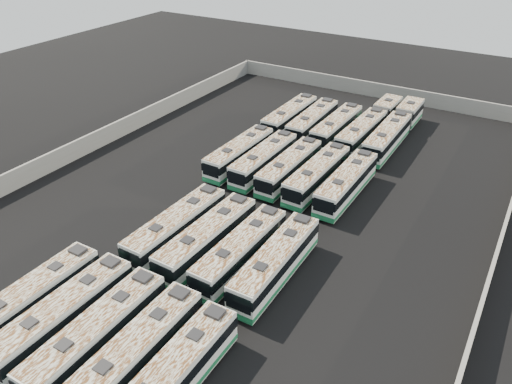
% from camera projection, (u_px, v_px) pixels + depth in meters
% --- Properties ---
extents(ground, '(140.00, 140.00, 0.00)m').
position_uv_depth(ground, '(246.00, 207.00, 48.91)').
color(ground, black).
rests_on(ground, ground).
extents(perimeter_wall, '(45.20, 73.20, 2.20)m').
position_uv_depth(perimeter_wall, '(246.00, 197.00, 48.34)').
color(perimeter_wall, gray).
rests_on(perimeter_wall, ground).
extents(bus_front_far_left, '(2.37, 10.86, 3.05)m').
position_uv_depth(bus_front_far_left, '(32.00, 299.00, 35.53)').
color(bus_front_far_left, silver).
rests_on(bus_front_far_left, ground).
extents(bus_front_left, '(2.38, 11.14, 3.14)m').
position_uv_depth(bus_front_left, '(64.00, 315.00, 34.13)').
color(bus_front_left, silver).
rests_on(bus_front_left, ground).
extents(bus_front_center, '(2.55, 11.27, 3.16)m').
position_uv_depth(bus_front_center, '(97.00, 334.00, 32.59)').
color(bus_front_center, silver).
rests_on(bus_front_center, ground).
extents(bus_front_right, '(2.52, 11.26, 3.16)m').
position_uv_depth(bus_front_right, '(135.00, 354.00, 31.18)').
color(bus_front_right, silver).
rests_on(bus_front_right, ground).
extents(bus_front_far_right, '(2.43, 10.96, 3.08)m').
position_uv_depth(bus_front_far_right, '(173.00, 377.00, 29.79)').
color(bus_front_far_right, silver).
rests_on(bus_front_far_right, ground).
extents(bus_midfront_left, '(2.60, 11.37, 3.19)m').
position_uv_depth(bus_midfront_left, '(177.00, 227.00, 43.10)').
color(bus_midfront_left, silver).
rests_on(bus_midfront_left, ground).
extents(bus_midfront_center, '(2.66, 11.40, 3.20)m').
position_uv_depth(bus_midfront_center, '(207.00, 239.00, 41.65)').
color(bus_midfront_center, silver).
rests_on(bus_midfront_center, ground).
extents(bus_midfront_right, '(2.49, 10.99, 3.09)m').
position_uv_depth(bus_midfront_right, '(240.00, 251.00, 40.29)').
color(bus_midfront_right, silver).
rests_on(bus_midfront_right, ground).
extents(bus_midfront_far_right, '(2.56, 11.21, 3.15)m').
position_uv_depth(bus_midfront_far_right, '(276.00, 263.00, 38.95)').
color(bus_midfront_far_right, silver).
rests_on(bus_midfront_far_right, ground).
extents(bus_midback_far_left, '(2.48, 10.99, 3.09)m').
position_uv_depth(bus_midback_far_left, '(240.00, 153.00, 55.53)').
color(bus_midback_far_left, silver).
rests_on(bus_midback_far_left, ground).
extents(bus_midback_left, '(2.36, 11.01, 3.10)m').
position_uv_depth(bus_midback_left, '(264.00, 160.00, 54.11)').
color(bus_midback_left, silver).
rests_on(bus_midback_left, ground).
extents(bus_midback_center, '(2.37, 10.89, 3.06)m').
position_uv_depth(bus_midback_center, '(289.00, 167.00, 52.67)').
color(bus_midback_center, silver).
rests_on(bus_midback_center, ground).
extents(bus_midback_right, '(2.57, 11.16, 3.13)m').
position_uv_depth(bus_midback_right, '(317.00, 175.00, 51.20)').
color(bus_midback_right, silver).
rests_on(bus_midback_right, ground).
extents(bus_midback_far_right, '(2.39, 11.12, 3.13)m').
position_uv_depth(bus_midback_far_right, '(346.00, 183.00, 49.67)').
color(bus_midback_far_right, silver).
rests_on(bus_midback_far_right, ground).
extents(bus_back_far_left, '(2.38, 11.19, 3.15)m').
position_uv_depth(bus_back_far_left, '(290.00, 117.00, 64.54)').
color(bus_back_far_left, silver).
rests_on(bus_back_far_left, ground).
extents(bus_back_left, '(2.60, 11.18, 3.13)m').
position_uv_depth(bus_back_left, '(312.00, 122.00, 63.13)').
color(bus_back_left, silver).
rests_on(bus_back_left, ground).
extents(bus_back_center, '(2.44, 11.00, 3.09)m').
position_uv_depth(bus_back_center, '(336.00, 127.00, 61.74)').
color(bus_back_center, silver).
rests_on(bus_back_center, ground).
extents(bus_back_right, '(2.78, 17.23, 3.11)m').
position_uv_depth(bus_back_right, '(370.00, 125.00, 62.37)').
color(bus_back_right, silver).
rests_on(bus_back_right, ground).
extents(bus_back_far_right, '(2.50, 17.65, 3.20)m').
position_uv_depth(bus_back_far_right, '(395.00, 129.00, 61.09)').
color(bus_back_far_right, silver).
rests_on(bus_back_far_right, ground).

